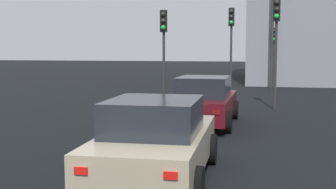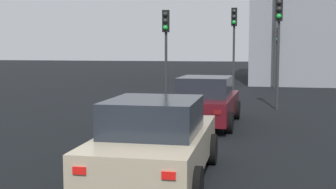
{
  "view_description": "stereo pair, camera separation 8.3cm",
  "coord_description": "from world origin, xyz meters",
  "px_view_note": "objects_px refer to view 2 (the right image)",
  "views": [
    {
      "loc": [
        -6.24,
        -1.67,
        2.44
      ],
      "look_at": [
        2.36,
        0.1,
        1.54
      ],
      "focal_mm": 47.81,
      "sensor_mm": 36.0,
      "label": 1
    },
    {
      "loc": [
        -6.23,
        -1.75,
        2.44
      ],
      "look_at": [
        2.36,
        0.1,
        1.54
      ],
      "focal_mm": 47.81,
      "sensor_mm": 36.0,
      "label": 2
    }
  ],
  "objects_px": {
    "car_maroon_lead": "(206,102)",
    "traffic_light_far_left": "(166,38)",
    "car_beige_second": "(156,141)",
    "traffic_light_near_right": "(277,44)",
    "traffic_light_far_right": "(234,34)",
    "traffic_light_near_left": "(279,30)",
    "street_lamp_kerbside": "(276,15)"
  },
  "relations": [
    {
      "from": "traffic_light_near_left",
      "to": "street_lamp_kerbside",
      "type": "xyz_separation_m",
      "value": [
        10.31,
        -0.11,
        1.3
      ]
    },
    {
      "from": "car_maroon_lead",
      "to": "traffic_light_far_right",
      "type": "distance_m",
      "value": 8.86
    },
    {
      "from": "car_maroon_lead",
      "to": "car_beige_second",
      "type": "height_order",
      "value": "car_maroon_lead"
    },
    {
      "from": "car_maroon_lead",
      "to": "car_beige_second",
      "type": "distance_m",
      "value": 6.27
    },
    {
      "from": "traffic_light_near_right",
      "to": "traffic_light_far_left",
      "type": "relative_size",
      "value": 0.93
    },
    {
      "from": "traffic_light_near_right",
      "to": "traffic_light_far_left",
      "type": "height_order",
      "value": "traffic_light_far_left"
    },
    {
      "from": "car_maroon_lead",
      "to": "traffic_light_far_left",
      "type": "xyz_separation_m",
      "value": [
        3.94,
        2.18,
        2.14
      ]
    },
    {
      "from": "car_beige_second",
      "to": "traffic_light_near_right",
      "type": "xyz_separation_m",
      "value": [
        21.31,
        -2.71,
        1.96
      ]
    },
    {
      "from": "car_maroon_lead",
      "to": "traffic_light_near_left",
      "type": "relative_size",
      "value": 1.0
    },
    {
      "from": "traffic_light_near_left",
      "to": "traffic_light_near_right",
      "type": "bearing_deg",
      "value": -178.68
    },
    {
      "from": "car_beige_second",
      "to": "traffic_light_near_right",
      "type": "relative_size",
      "value": 1.14
    },
    {
      "from": "traffic_light_near_left",
      "to": "traffic_light_far_right",
      "type": "relative_size",
      "value": 0.99
    },
    {
      "from": "traffic_light_far_left",
      "to": "traffic_light_far_right",
      "type": "bearing_deg",
      "value": 147.91
    },
    {
      "from": "traffic_light_far_right",
      "to": "car_beige_second",
      "type": "bearing_deg",
      "value": -1.4
    },
    {
      "from": "traffic_light_near_left",
      "to": "street_lamp_kerbside",
      "type": "relative_size",
      "value": 0.58
    },
    {
      "from": "traffic_light_near_left",
      "to": "street_lamp_kerbside",
      "type": "distance_m",
      "value": 10.4
    },
    {
      "from": "car_maroon_lead",
      "to": "car_beige_second",
      "type": "xyz_separation_m",
      "value": [
        -6.27,
        0.13,
        -0.01
      ]
    },
    {
      "from": "street_lamp_kerbside",
      "to": "traffic_light_near_left",
      "type": "bearing_deg",
      "value": 179.4
    },
    {
      "from": "traffic_light_near_right",
      "to": "street_lamp_kerbside",
      "type": "xyz_separation_m",
      "value": [
        -0.65,
        0.14,
        1.76
      ]
    },
    {
      "from": "traffic_light_near_right",
      "to": "traffic_light_far_right",
      "type": "xyz_separation_m",
      "value": [
        -6.54,
        2.28,
        0.49
      ]
    },
    {
      "from": "car_beige_second",
      "to": "traffic_light_near_right",
      "type": "distance_m",
      "value": 21.58
    },
    {
      "from": "traffic_light_far_right",
      "to": "traffic_light_near_left",
      "type": "bearing_deg",
      "value": 24.98
    },
    {
      "from": "traffic_light_near_left",
      "to": "traffic_light_near_right",
      "type": "relative_size",
      "value": 1.18
    },
    {
      "from": "car_maroon_lead",
      "to": "traffic_light_far_left",
      "type": "height_order",
      "value": "traffic_light_far_left"
    },
    {
      "from": "car_beige_second",
      "to": "traffic_light_near_left",
      "type": "height_order",
      "value": "traffic_light_near_left"
    },
    {
      "from": "traffic_light_near_right",
      "to": "traffic_light_far_left",
      "type": "bearing_deg",
      "value": -14.67
    },
    {
      "from": "car_beige_second",
      "to": "traffic_light_near_right",
      "type": "height_order",
      "value": "traffic_light_near_right"
    },
    {
      "from": "car_beige_second",
      "to": "street_lamp_kerbside",
      "type": "height_order",
      "value": "street_lamp_kerbside"
    },
    {
      "from": "traffic_light_far_left",
      "to": "traffic_light_near_left",
      "type": "bearing_deg",
      "value": 88.23
    },
    {
      "from": "traffic_light_near_left",
      "to": "traffic_light_far_left",
      "type": "bearing_deg",
      "value": -85.65
    },
    {
      "from": "car_maroon_lead",
      "to": "traffic_light_near_left",
      "type": "xyz_separation_m",
      "value": [
        4.08,
        -2.34,
        2.42
      ]
    },
    {
      "from": "car_maroon_lead",
      "to": "traffic_light_near_right",
      "type": "distance_m",
      "value": 15.39
    }
  ]
}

